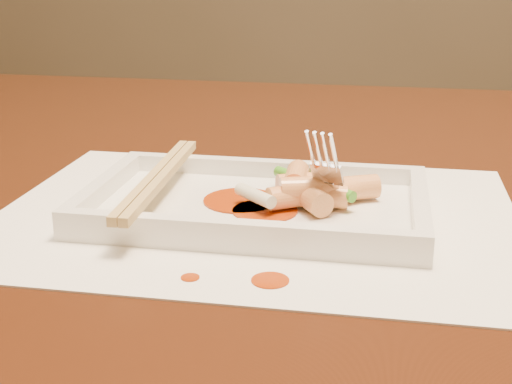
% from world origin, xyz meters
% --- Properties ---
extents(table, '(1.40, 0.90, 0.75)m').
position_xyz_m(table, '(0.00, 0.00, 0.65)').
color(table, black).
rests_on(table, ground).
extents(placemat, '(0.40, 0.30, 0.00)m').
position_xyz_m(placemat, '(-0.02, -0.13, 0.75)').
color(placemat, white).
rests_on(placemat, table).
extents(sauce_splatter_a, '(0.02, 0.02, 0.00)m').
position_xyz_m(sauce_splatter_a, '(0.01, -0.24, 0.75)').
color(sauce_splatter_a, '#9E2E04').
rests_on(sauce_splatter_a, placemat).
extents(sauce_splatter_b, '(0.01, 0.01, 0.00)m').
position_xyz_m(sauce_splatter_b, '(-0.04, -0.25, 0.75)').
color(sauce_splatter_b, '#9E2E04').
rests_on(sauce_splatter_b, placemat).
extents(plate_base, '(0.26, 0.16, 0.01)m').
position_xyz_m(plate_base, '(-0.02, -0.13, 0.76)').
color(plate_base, white).
rests_on(plate_base, placemat).
extents(plate_rim_far, '(0.26, 0.01, 0.01)m').
position_xyz_m(plate_rim_far, '(-0.02, -0.06, 0.77)').
color(plate_rim_far, white).
rests_on(plate_rim_far, plate_base).
extents(plate_rim_near, '(0.26, 0.01, 0.01)m').
position_xyz_m(plate_rim_near, '(-0.02, -0.20, 0.77)').
color(plate_rim_near, white).
rests_on(plate_rim_near, plate_base).
extents(plate_rim_left, '(0.01, 0.14, 0.01)m').
position_xyz_m(plate_rim_left, '(-0.14, -0.13, 0.77)').
color(plate_rim_left, white).
rests_on(plate_rim_left, plate_base).
extents(plate_rim_right, '(0.01, 0.14, 0.01)m').
position_xyz_m(plate_rim_right, '(0.10, -0.13, 0.77)').
color(plate_rim_right, white).
rests_on(plate_rim_right, plate_base).
extents(veg_piece, '(0.05, 0.05, 0.01)m').
position_xyz_m(veg_piece, '(0.02, -0.09, 0.77)').
color(veg_piece, black).
rests_on(veg_piece, plate_base).
extents(scallion_white, '(0.04, 0.03, 0.01)m').
position_xyz_m(scallion_white, '(-0.02, -0.14, 0.77)').
color(scallion_white, '#EAEACC').
rests_on(scallion_white, plate_base).
extents(scallion_green, '(0.07, 0.06, 0.01)m').
position_xyz_m(scallion_green, '(0.02, -0.11, 0.77)').
color(scallion_green, '#348D16').
rests_on(scallion_green, plate_base).
extents(chopstick_a, '(0.01, 0.20, 0.01)m').
position_xyz_m(chopstick_a, '(-0.10, -0.13, 0.78)').
color(chopstick_a, tan).
rests_on(chopstick_a, plate_rim_near).
extents(chopstick_b, '(0.01, 0.20, 0.01)m').
position_xyz_m(chopstick_b, '(-0.09, -0.13, 0.78)').
color(chopstick_b, tan).
rests_on(chopstick_b, plate_rim_near).
extents(fork, '(0.09, 0.10, 0.14)m').
position_xyz_m(fork, '(0.05, -0.11, 0.83)').
color(fork, silver).
rests_on(fork, plate_base).
extents(sauce_blob_0, '(0.06, 0.06, 0.00)m').
position_xyz_m(sauce_blob_0, '(-0.03, -0.12, 0.76)').
color(sauce_blob_0, '#9E2E04').
rests_on(sauce_blob_0, plate_base).
extents(sauce_blob_1, '(0.05, 0.05, 0.00)m').
position_xyz_m(sauce_blob_1, '(-0.01, -0.14, 0.76)').
color(sauce_blob_1, '#9E2E04').
rests_on(sauce_blob_1, plate_base).
extents(rice_cake_0, '(0.05, 0.05, 0.02)m').
position_xyz_m(rice_cake_0, '(0.05, -0.12, 0.77)').
color(rice_cake_0, '#F4B872').
rests_on(rice_cake_0, plate_base).
extents(rice_cake_1, '(0.05, 0.02, 0.02)m').
position_xyz_m(rice_cake_1, '(0.03, -0.13, 0.77)').
color(rice_cake_1, '#F4B872').
rests_on(rice_cake_1, plate_base).
extents(rice_cake_2, '(0.05, 0.03, 0.02)m').
position_xyz_m(rice_cake_2, '(0.02, -0.13, 0.78)').
color(rice_cake_2, '#F4B872').
rests_on(rice_cake_2, plate_base).
extents(rice_cake_3, '(0.05, 0.03, 0.02)m').
position_xyz_m(rice_cake_3, '(0.01, -0.11, 0.77)').
color(rice_cake_3, '#F4B872').
rests_on(rice_cake_3, plate_base).
extents(rice_cake_4, '(0.04, 0.05, 0.02)m').
position_xyz_m(rice_cake_4, '(0.02, -0.13, 0.77)').
color(rice_cake_4, '#F4B872').
rests_on(rice_cake_4, plate_base).
extents(rice_cake_5, '(0.02, 0.04, 0.02)m').
position_xyz_m(rice_cake_5, '(0.01, -0.11, 0.78)').
color(rice_cake_5, '#F4B872').
rests_on(rice_cake_5, plate_base).
extents(rice_cake_6, '(0.05, 0.04, 0.02)m').
position_xyz_m(rice_cake_6, '(0.01, -0.13, 0.77)').
color(rice_cake_6, '#F4B872').
rests_on(rice_cake_6, plate_base).
extents(rice_cake_7, '(0.05, 0.03, 0.02)m').
position_xyz_m(rice_cake_7, '(0.05, -0.11, 0.77)').
color(rice_cake_7, '#F4B872').
rests_on(rice_cake_7, plate_base).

